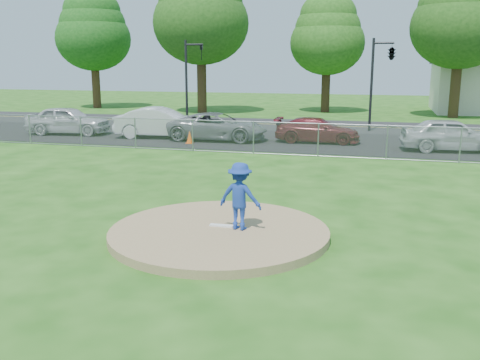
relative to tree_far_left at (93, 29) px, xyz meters
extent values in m
plane|color=#1B4D10|center=(22.00, -23.00, -7.06)|extent=(120.00, 120.00, 0.00)
cylinder|color=#8F744E|center=(22.00, -33.00, -6.96)|extent=(5.40, 5.40, 0.20)
cube|color=white|center=(22.00, -32.80, -6.84)|extent=(0.60, 0.15, 0.04)
cube|color=gray|center=(22.00, -21.00, -6.31)|extent=(40.00, 0.06, 1.50)
cube|color=black|center=(22.00, -16.50, -7.05)|extent=(50.00, 8.00, 0.01)
cube|color=black|center=(22.00, -9.00, -7.06)|extent=(60.00, 7.00, 0.01)
cylinder|color=#3C2416|center=(0.00, 0.00, -4.96)|extent=(0.74, 0.74, 4.20)
ellipsoid|color=#144B14|center=(0.00, 0.00, -0.84)|extent=(6.72, 6.72, 5.71)
ellipsoid|color=#144B14|center=(0.00, 0.00, 0.33)|extent=(5.91, 5.91, 5.03)
ellipsoid|color=#144B14|center=(0.00, 0.00, 1.51)|extent=(5.11, 5.11, 4.34)
cylinder|color=#372414|center=(11.00, -2.00, -4.61)|extent=(0.78, 0.78, 4.90)
ellipsoid|color=#1B4612|center=(11.00, -2.00, 0.19)|extent=(7.84, 7.84, 6.66)
ellipsoid|color=#1B4612|center=(11.00, -2.00, 1.56)|extent=(6.90, 6.90, 5.86)
cylinder|color=#321F12|center=(21.00, 1.00, -5.13)|extent=(0.72, 0.72, 3.85)
ellipsoid|color=#1F5216|center=(21.00, 1.00, -1.36)|extent=(6.16, 6.16, 5.24)
ellipsoid|color=#1F5216|center=(21.00, 1.00, -0.28)|extent=(5.42, 5.42, 4.61)
ellipsoid|color=#1F5216|center=(21.00, 1.00, 0.79)|extent=(4.68, 4.68, 3.98)
cylinder|color=#382614|center=(31.00, -1.00, -4.78)|extent=(0.76, 0.76, 4.55)
ellipsoid|color=#1C4813|center=(31.00, -1.00, -0.33)|extent=(7.28, 7.28, 6.19)
ellipsoid|color=#1C4813|center=(31.00, -1.00, 0.95)|extent=(6.41, 6.41, 5.45)
cylinder|color=black|center=(13.00, -11.00, -4.26)|extent=(0.16, 0.16, 5.60)
cylinder|color=black|center=(13.60, -11.00, -1.76)|extent=(1.20, 0.12, 0.12)
imported|color=black|center=(14.08, -11.00, -2.26)|extent=(0.16, 0.20, 1.00)
cylinder|color=black|center=(25.00, -11.00, -4.26)|extent=(0.16, 0.16, 5.60)
cylinder|color=black|center=(25.60, -11.00, -1.76)|extent=(1.20, 0.12, 0.12)
imported|color=black|center=(26.08, -11.00, -2.26)|extent=(0.53, 2.48, 1.00)
imported|color=#1B3895|center=(22.50, -32.87, -6.03)|extent=(1.14, 0.75, 1.65)
cone|color=#FF600D|center=(16.02, -18.76, -6.71)|extent=(0.35, 0.35, 0.67)
imported|color=silver|center=(7.84, -17.18, -6.23)|extent=(5.05, 2.54, 1.65)
imported|color=silver|center=(13.73, -17.14, -6.21)|extent=(5.30, 2.40, 1.69)
imported|color=slate|center=(17.09, -17.25, -6.31)|extent=(5.43, 2.63, 1.49)
imported|color=maroon|center=(22.45, -16.69, -6.40)|extent=(4.52, 1.92, 1.30)
imported|color=#B9BBBE|center=(28.97, -17.89, -6.26)|extent=(4.84, 2.39, 1.59)
camera|label=1|loc=(25.71, -45.01, -2.84)|focal=40.00mm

